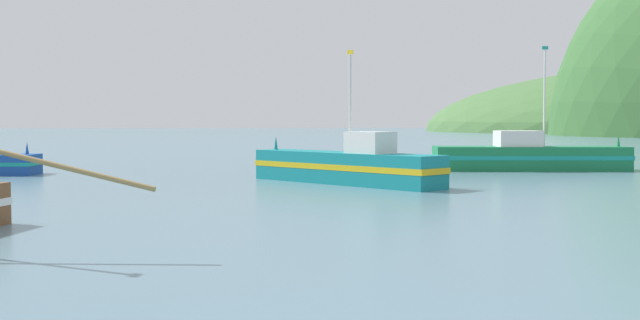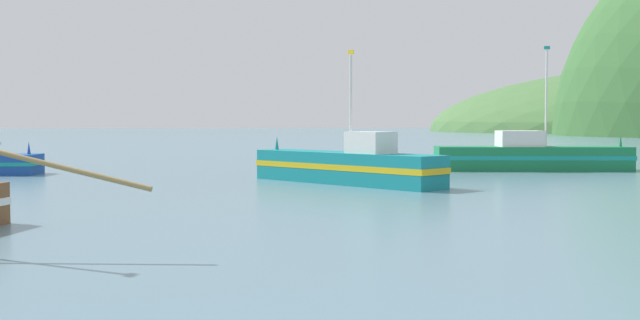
{
  "view_description": "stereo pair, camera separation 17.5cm",
  "coord_description": "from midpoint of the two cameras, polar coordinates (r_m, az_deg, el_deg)",
  "views": [
    {
      "loc": [
        -0.81,
        0.39,
        3.0
      ],
      "look_at": [
        3.28,
        31.46,
        1.4
      ],
      "focal_mm": 43.83,
      "sensor_mm": 36.0,
      "label": 1
    },
    {
      "loc": [
        -0.64,
        0.37,
        3.0
      ],
      "look_at": [
        3.28,
        31.46,
        1.4
      ],
      "focal_mm": 43.83,
      "sensor_mm": 36.0,
      "label": 2
    }
  ],
  "objects": [
    {
      "name": "fishing_boat_green",
      "position": [
        48.33,
        15.24,
        0.27
      ],
      "size": [
        11.77,
        4.17,
        7.4
      ],
      "rotation": [
        0.0,
        0.0,
        6.14
      ],
      "color": "#197A47",
      "rests_on": "ground"
    },
    {
      "name": "fishing_boat_teal",
      "position": [
        36.85,
        2.11,
        -0.43
      ],
      "size": [
        8.09,
        9.87,
        6.28
      ],
      "rotation": [
        0.0,
        0.0,
        2.21
      ],
      "color": "#147F84",
      "rests_on": "ground"
    }
  ]
}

